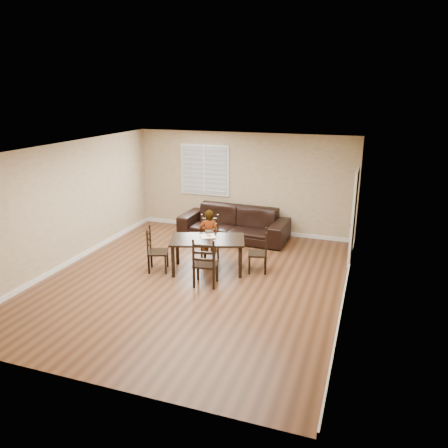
{
  "coord_description": "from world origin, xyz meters",
  "views": [
    {
      "loc": [
        3.29,
        -7.6,
        3.77
      ],
      "look_at": [
        0.36,
        0.87,
        1.0
      ],
      "focal_mm": 35.0,
      "sensor_mm": 36.0,
      "label": 1
    }
  ],
  "objects_px": {
    "child": "(209,236)",
    "donut": "(209,235)",
    "chair_left": "(153,251)",
    "sofa": "(234,223)",
    "chair_far": "(204,266)",
    "dining_table": "(208,243)",
    "chair_right": "(263,253)",
    "chair_near": "(210,237)"
  },
  "relations": [
    {
      "from": "chair_right",
      "to": "sofa",
      "type": "height_order",
      "value": "chair_right"
    },
    {
      "from": "chair_left",
      "to": "child",
      "type": "distance_m",
      "value": 1.33
    },
    {
      "from": "dining_table",
      "to": "child",
      "type": "xyz_separation_m",
      "value": [
        -0.17,
        0.54,
        -0.03
      ]
    },
    {
      "from": "sofa",
      "to": "child",
      "type": "bearing_deg",
      "value": -88.51
    },
    {
      "from": "chair_right",
      "to": "child",
      "type": "bearing_deg",
      "value": -112.55
    },
    {
      "from": "chair_far",
      "to": "sofa",
      "type": "relative_size",
      "value": 0.36
    },
    {
      "from": "chair_far",
      "to": "chair_left",
      "type": "height_order",
      "value": "chair_far"
    },
    {
      "from": "chair_left",
      "to": "dining_table",
      "type": "bearing_deg",
      "value": -91.92
    },
    {
      "from": "dining_table",
      "to": "chair_right",
      "type": "relative_size",
      "value": 1.87
    },
    {
      "from": "chair_far",
      "to": "donut",
      "type": "height_order",
      "value": "chair_far"
    },
    {
      "from": "chair_near",
      "to": "chair_right",
      "type": "bearing_deg",
      "value": -42.27
    },
    {
      "from": "child",
      "to": "donut",
      "type": "relative_size",
      "value": 11.09
    },
    {
      "from": "chair_left",
      "to": "sofa",
      "type": "height_order",
      "value": "chair_left"
    },
    {
      "from": "dining_table",
      "to": "chair_right",
      "type": "distance_m",
      "value": 1.2
    },
    {
      "from": "chair_left",
      "to": "chair_right",
      "type": "distance_m",
      "value": 2.37
    },
    {
      "from": "dining_table",
      "to": "chair_far",
      "type": "xyz_separation_m",
      "value": [
        0.24,
        -0.8,
        -0.18
      ]
    },
    {
      "from": "donut",
      "to": "sofa",
      "type": "distance_m",
      "value": 2.09
    },
    {
      "from": "dining_table",
      "to": "chair_right",
      "type": "xyz_separation_m",
      "value": [
        1.13,
        0.36,
        -0.22
      ]
    },
    {
      "from": "chair_right",
      "to": "sofa",
      "type": "xyz_separation_m",
      "value": [
        -1.26,
        1.88,
        -0.01
      ]
    },
    {
      "from": "chair_far",
      "to": "child",
      "type": "height_order",
      "value": "child"
    },
    {
      "from": "donut",
      "to": "chair_right",
      "type": "bearing_deg",
      "value": 8.98
    },
    {
      "from": "chair_left",
      "to": "sofa",
      "type": "xyz_separation_m",
      "value": [
        1.0,
        2.6,
        -0.03
      ]
    },
    {
      "from": "dining_table",
      "to": "chair_near",
      "type": "bearing_deg",
      "value": 90.26
    },
    {
      "from": "chair_far",
      "to": "donut",
      "type": "relative_size",
      "value": 9.29
    },
    {
      "from": "donut",
      "to": "sofa",
      "type": "height_order",
      "value": "sofa"
    },
    {
      "from": "dining_table",
      "to": "chair_right",
      "type": "height_order",
      "value": "chair_right"
    },
    {
      "from": "chair_far",
      "to": "chair_left",
      "type": "distance_m",
      "value": 1.43
    },
    {
      "from": "chair_far",
      "to": "donut",
      "type": "distance_m",
      "value": 1.05
    },
    {
      "from": "chair_far",
      "to": "sofa",
      "type": "xyz_separation_m",
      "value": [
        -0.37,
        3.03,
        -0.05
      ]
    },
    {
      "from": "dining_table",
      "to": "donut",
      "type": "bearing_deg",
      "value": 83.66
    },
    {
      "from": "chair_near",
      "to": "chair_right",
      "type": "height_order",
      "value": "chair_near"
    },
    {
      "from": "child",
      "to": "chair_left",
      "type": "bearing_deg",
      "value": 25.19
    },
    {
      "from": "chair_far",
      "to": "chair_left",
      "type": "bearing_deg",
      "value": -27.22
    },
    {
      "from": "chair_far",
      "to": "dining_table",
      "type": "bearing_deg",
      "value": -83.14
    },
    {
      "from": "dining_table",
      "to": "sofa",
      "type": "distance_m",
      "value": 2.25
    },
    {
      "from": "chair_left",
      "to": "child",
      "type": "height_order",
      "value": "child"
    },
    {
      "from": "child",
      "to": "dining_table",
      "type": "bearing_deg",
      "value": 89.61
    },
    {
      "from": "chair_left",
      "to": "chair_right",
      "type": "xyz_separation_m",
      "value": [
        2.26,
        0.72,
        -0.02
      ]
    },
    {
      "from": "chair_far",
      "to": "chair_right",
      "type": "height_order",
      "value": "chair_far"
    },
    {
      "from": "chair_left",
      "to": "child",
      "type": "xyz_separation_m",
      "value": [
        0.96,
        0.9,
        0.17
      ]
    },
    {
      "from": "chair_right",
      "to": "chair_left",
      "type": "bearing_deg",
      "value": -86.85
    },
    {
      "from": "child",
      "to": "sofa",
      "type": "height_order",
      "value": "child"
    }
  ]
}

